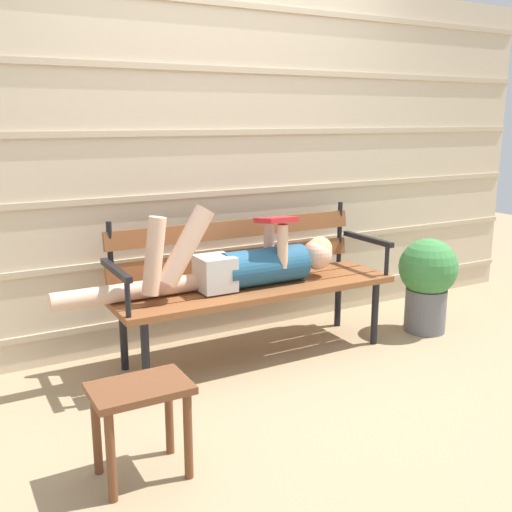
# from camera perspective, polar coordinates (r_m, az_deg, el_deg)

# --- Properties ---
(ground_plane) EXTENTS (12.00, 12.00, 0.00)m
(ground_plane) POSITION_cam_1_polar(r_m,az_deg,el_deg) (3.63, 0.50, -9.90)
(ground_plane) COLOR tan
(house_siding) EXTENTS (5.27, 0.08, 2.29)m
(house_siding) POSITION_cam_1_polar(r_m,az_deg,el_deg) (3.84, -3.59, 8.98)
(house_siding) COLOR beige
(house_siding) RESTS_ON ground
(park_bench) EXTENTS (1.73, 0.52, 0.86)m
(park_bench) POSITION_cam_1_polar(r_m,az_deg,el_deg) (3.58, -0.56, -1.97)
(park_bench) COLOR brown
(park_bench) RESTS_ON ground
(reclining_person) EXTENTS (1.71, 0.27, 0.52)m
(reclining_person) POSITION_cam_1_polar(r_m,az_deg,el_deg) (3.45, -1.47, -0.76)
(reclining_person) COLOR #23567A
(footstool) EXTENTS (0.39, 0.26, 0.40)m
(footstool) POSITION_cam_1_polar(r_m,az_deg,el_deg) (2.46, -11.07, -14.02)
(footstool) COLOR brown
(footstool) RESTS_ON ground
(potted_plant) EXTENTS (0.39, 0.39, 0.64)m
(potted_plant) POSITION_cam_1_polar(r_m,az_deg,el_deg) (4.14, 16.20, -2.16)
(potted_plant) COLOR slate
(potted_plant) RESTS_ON ground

